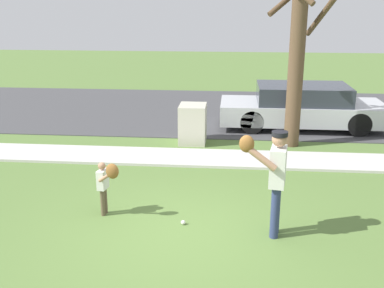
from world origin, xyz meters
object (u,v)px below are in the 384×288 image
(baseball, at_px, (183,222))
(parked_sedan_silver, at_px, (302,107))
(person_adult, at_px, (275,172))
(utility_cabinet, at_px, (193,124))
(person_child, at_px, (106,180))
(street_tree_near, at_px, (298,41))

(baseball, xyz_separation_m, parked_sedan_silver, (2.72, 6.29, 0.58))
(person_adult, xyz_separation_m, baseball, (-1.41, 0.22, -1.01))
(utility_cabinet, distance_m, parked_sedan_silver, 3.44)
(baseball, relative_size, utility_cabinet, 0.07)
(person_child, relative_size, parked_sedan_silver, 0.22)
(person_adult, distance_m, street_tree_near, 5.09)
(utility_cabinet, bearing_deg, person_adult, -70.88)
(person_adult, bearing_deg, utility_cabinet, -61.42)
(person_adult, height_order, baseball, person_adult)
(baseball, relative_size, street_tree_near, 0.02)
(person_adult, relative_size, parked_sedan_silver, 0.36)
(person_child, xyz_separation_m, utility_cabinet, (1.06, 4.35, -0.15))
(utility_cabinet, distance_m, street_tree_near, 3.27)
(baseball, distance_m, street_tree_near, 5.69)
(person_adult, bearing_deg, person_child, 0.52)
(person_adult, xyz_separation_m, utility_cabinet, (-1.66, 4.78, -0.55))
(person_child, height_order, parked_sedan_silver, parked_sedan_silver)
(parked_sedan_silver, bearing_deg, person_adult, 78.61)
(person_adult, bearing_deg, street_tree_near, -90.60)
(street_tree_near, bearing_deg, parked_sedan_silver, 75.06)
(baseball, height_order, utility_cabinet, utility_cabinet)
(person_adult, height_order, street_tree_near, street_tree_near)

